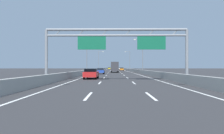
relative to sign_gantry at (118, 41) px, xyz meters
The scene contains 50 objects.
ground_plane 76.04m from the sign_gantry, 90.11° to the left, with size 260.00×260.00×0.00m, color #2D2D30.
lane_dash_left_1 12.73m from the sign_gantry, 99.49° to the right, with size 0.16×3.00×0.01m, color white.
lane_dash_left_2 5.84m from the sign_gantry, 126.59° to the right, with size 0.16×3.00×0.01m, color white.
lane_dash_left_3 8.24m from the sign_gantry, 106.91° to the left, with size 0.16×3.00×0.01m, color white.
lane_dash_left_4 16.24m from the sign_gantry, 97.19° to the left, with size 0.16×3.00×0.01m, color white.
lane_dash_left_5 24.94m from the sign_gantry, 94.55° to the left, with size 0.16×3.00×0.01m, color white.
lane_dash_left_6 33.79m from the sign_gantry, 93.33° to the left, with size 0.16×3.00×0.01m, color white.
lane_dash_left_7 42.70m from the sign_gantry, 92.62° to the left, with size 0.16×3.00×0.01m, color white.
lane_dash_left_8 51.65m from the sign_gantry, 92.16° to the left, with size 0.16×3.00×0.01m, color white.
lane_dash_left_9 60.61m from the sign_gantry, 91.84° to the left, with size 0.16×3.00×0.01m, color white.
lane_dash_left_10 69.58m from the sign_gantry, 91.60° to the left, with size 0.16×3.00×0.01m, color white.
lane_dash_left_11 78.56m from the sign_gantry, 91.42° to the left, with size 0.16×3.00×0.01m, color white.
lane_dash_left_12 87.54m from the sign_gantry, 91.27° to the left, with size 0.16×3.00×0.01m, color white.
lane_dash_left_13 96.53m from the sign_gantry, 91.15° to the left, with size 0.16×3.00×0.01m, color white.
lane_dash_left_14 105.51m from the sign_gantry, 91.06° to the left, with size 0.16×3.00×0.01m, color white.
lane_dash_left_15 114.50m from the sign_gantry, 90.97° to the left, with size 0.16×3.00×0.01m, color white.
lane_dash_left_16 123.49m from the sign_gantry, 90.90° to the left, with size 0.16×3.00×0.01m, color white.
lane_dash_left_17 132.49m from the sign_gantry, 90.84° to the left, with size 0.16×3.00×0.01m, color white.
lane_dash_right_1 12.69m from the sign_gantry, 81.87° to the right, with size 0.16×3.00×0.01m, color white.
lane_dash_right_2 5.75m from the sign_gantry, 57.62° to the right, with size 0.16×3.00×0.01m, color white.
lane_dash_right_3 8.18m from the sign_gantry, 75.44° to the left, with size 0.16×3.00×0.01m, color white.
lane_dash_right_4 16.21m from the sign_gantry, 83.85° to the left, with size 0.16×3.00×0.01m, color white.
lane_dash_right_5 24.92m from the sign_gantry, 86.11° to the left, with size 0.16×3.00×0.01m, color white.
lane_dash_right_6 33.77m from the sign_gantry, 87.16° to the left, with size 0.16×3.00×0.01m, color white.
lane_dash_right_7 42.69m from the sign_gantry, 87.76° to the left, with size 0.16×3.00×0.01m, color white.
lane_dash_right_8 51.64m from the sign_gantry, 88.15° to the left, with size 0.16×3.00×0.01m, color white.
lane_dash_right_9 60.60m from the sign_gantry, 88.43° to the left, with size 0.16×3.00×0.01m, color white.
lane_dash_right_10 69.57m from the sign_gantry, 88.63° to the left, with size 0.16×3.00×0.01m, color white.
lane_dash_right_11 78.55m from the sign_gantry, 88.79° to the left, with size 0.16×3.00×0.01m, color white.
lane_dash_right_12 87.53m from the sign_gantry, 88.91° to the left, with size 0.16×3.00×0.01m, color white.
lane_dash_right_13 96.52m from the sign_gantry, 89.01° to the left, with size 0.16×3.00×0.01m, color white.
lane_dash_right_14 105.51m from the sign_gantry, 89.10° to the left, with size 0.16×3.00×0.01m, color white.
lane_dash_right_15 114.50m from the sign_gantry, 89.17° to the left, with size 0.16×3.00×0.01m, color white.
lane_dash_right_16 123.49m from the sign_gantry, 89.23° to the left, with size 0.16×3.00×0.01m, color white.
lane_dash_right_17 132.48m from the sign_gantry, 89.28° to the left, with size 0.16×3.00×0.01m, color white.
edge_line_left 64.29m from the sign_gantry, 94.82° to the left, with size 0.16×176.00×0.01m, color white.
edge_line_right 64.27m from the sign_gantry, 85.43° to the left, with size 0.16×176.00×0.01m, color white.
barrier_left 86.28m from the sign_gantry, 94.69° to the left, with size 0.45×220.00×0.95m.
barrier_right 86.26m from the sign_gantry, 85.50° to the left, with size 0.45×220.00×0.95m.
sign_gantry is the anchor object (origin of this frame).
streetlamp_left_mid 29.67m from the sign_gantry, 104.86° to the left, with size 2.58×0.28×9.50m.
streetlamp_right_mid 29.60m from the sign_gantry, 75.67° to the left, with size 2.58×0.28×9.50m.
streetlamp_left_far 69.47m from the sign_gantry, 96.29° to the left, with size 2.58×0.28×9.50m.
streetlamp_right_far 69.44m from the sign_gantry, 83.95° to the left, with size 2.58×0.28×9.50m.
blue_car 23.38m from the sign_gantry, 98.97° to the left, with size 1.75×4.36×1.43m.
red_car 6.84m from the sign_gantry, 131.92° to the left, with size 1.82×4.35×1.46m.
orange_car 63.55m from the sign_gantry, 87.02° to the left, with size 1.76×4.38×1.47m.
white_car 108.48m from the sign_gantry, 88.06° to the left, with size 1.80×4.24×1.41m.
yellow_car 112.71m from the sign_gantry, 91.81° to the left, with size 1.82×4.44×1.49m.
box_truck 36.25m from the sign_gantry, 90.17° to the left, with size 2.32×8.96×3.23m.
Camera 1 is at (-0.35, 1.77, 1.68)m, focal length 29.74 mm.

